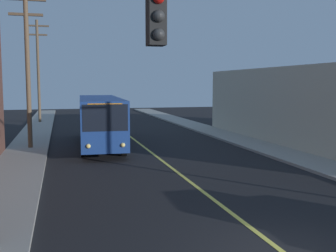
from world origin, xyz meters
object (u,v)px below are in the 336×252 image
utility_pole_mid (28,62)px  utility_pole_far (38,66)px  city_bus (100,118)px  traffic_signal_left_corner (45,72)px

utility_pole_mid → utility_pole_far: utility_pole_far is taller
city_bus → utility_pole_far: 18.29m
utility_pole_mid → city_bus: bearing=7.8°
city_bus → utility_pole_mid: utility_pole_mid is taller
city_bus → traffic_signal_left_corner: bearing=-97.8°
city_bus → utility_pole_mid: 5.73m
traffic_signal_left_corner → city_bus: bearing=82.2°
city_bus → traffic_signal_left_corner: (-2.72, -19.71, 2.49)m
utility_pole_mid → utility_pole_far: 17.82m
city_bus → utility_pole_far: (-4.65, 17.21, 4.07)m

